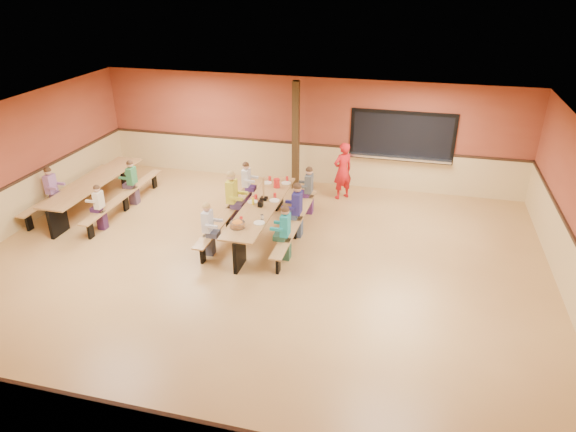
# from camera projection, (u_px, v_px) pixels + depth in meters

# --- Properties ---
(ground) EXTENTS (12.00, 12.00, 0.00)m
(ground) POSITION_uv_depth(u_px,v_px,m) (255.00, 268.00, 10.68)
(ground) COLOR olive
(ground) RESTS_ON ground
(room_envelope) EXTENTS (12.04, 10.04, 3.02)m
(room_envelope) POSITION_uv_depth(u_px,v_px,m) (254.00, 239.00, 10.38)
(room_envelope) COLOR brown
(room_envelope) RESTS_ON ground
(kitchen_pass_through) EXTENTS (2.78, 0.28, 1.38)m
(kitchen_pass_through) POSITION_uv_depth(u_px,v_px,m) (402.00, 139.00, 13.78)
(kitchen_pass_through) COLOR black
(kitchen_pass_through) RESTS_ON ground
(structural_post) EXTENTS (0.18, 0.18, 3.00)m
(structural_post) POSITION_uv_depth(u_px,v_px,m) (296.00, 137.00, 13.90)
(structural_post) COLOR #312110
(structural_post) RESTS_ON ground
(cafeteria_table_main) EXTENTS (1.91, 3.70, 0.74)m
(cafeteria_table_main) POSITION_uv_depth(u_px,v_px,m) (261.00, 213.00, 11.83)
(cafeteria_table_main) COLOR olive
(cafeteria_table_main) RESTS_ON ground
(cafeteria_table_second) EXTENTS (1.91, 3.70, 0.74)m
(cafeteria_table_second) POSITION_uv_depth(u_px,v_px,m) (95.00, 188.00, 13.17)
(cafeteria_table_second) COLOR olive
(cafeteria_table_second) RESTS_ON ground
(seated_child_white_left) EXTENTS (0.37, 0.30, 1.20)m
(seated_child_white_left) POSITION_uv_depth(u_px,v_px,m) (208.00, 229.00, 10.95)
(seated_child_white_left) COLOR silver
(seated_child_white_left) RESTS_ON ground
(seated_adult_yellow) EXTENTS (0.43, 0.35, 1.34)m
(seated_adult_yellow) POSITION_uv_depth(u_px,v_px,m) (232.00, 198.00, 12.24)
(seated_adult_yellow) COLOR gold
(seated_adult_yellow) RESTS_ON ground
(seated_child_grey_left) EXTENTS (0.36, 0.29, 1.19)m
(seated_child_grey_left) POSITION_uv_depth(u_px,v_px,m) (246.00, 185.00, 13.21)
(seated_child_grey_left) COLOR silver
(seated_child_grey_left) RESTS_ON ground
(seated_child_teal_right) EXTENTS (0.37, 0.30, 1.21)m
(seated_child_teal_right) POSITION_uv_depth(u_px,v_px,m) (285.00, 233.00, 10.77)
(seated_child_teal_right) COLOR teal
(seated_child_teal_right) RESTS_ON ground
(seated_child_navy_right) EXTENTS (0.41, 0.34, 1.29)m
(seated_child_navy_right) POSITION_uv_depth(u_px,v_px,m) (297.00, 210.00, 11.69)
(seated_child_navy_right) COLOR navy
(seated_child_navy_right) RESTS_ON ground
(seated_child_char_right) EXTENTS (0.37, 0.31, 1.22)m
(seated_child_char_right) POSITION_uv_depth(u_px,v_px,m) (309.00, 191.00, 12.82)
(seated_child_char_right) COLOR #464D50
(seated_child_char_right) RESTS_ON ground
(seated_child_purple_sec) EXTENTS (0.37, 0.31, 1.22)m
(seated_child_purple_sec) POSITION_uv_depth(u_px,v_px,m) (52.00, 191.00, 12.80)
(seated_child_purple_sec) COLOR #98639D
(seated_child_purple_sec) RESTS_ON ground
(seated_child_green_sec) EXTENTS (0.36, 0.29, 1.18)m
(seated_child_green_sec) POSITION_uv_depth(u_px,v_px,m) (132.00, 183.00, 13.34)
(seated_child_green_sec) COLOR #2F7344
(seated_child_green_sec) RESTS_ON ground
(seated_child_tan_sec) EXTENTS (0.32, 0.26, 1.11)m
(seated_child_tan_sec) POSITION_uv_depth(u_px,v_px,m) (100.00, 208.00, 12.04)
(seated_child_tan_sec) COLOR beige
(seated_child_tan_sec) RESTS_ON ground
(standing_woman) EXTENTS (0.67, 0.66, 1.55)m
(standing_woman) POSITION_uv_depth(u_px,v_px,m) (343.00, 171.00, 13.60)
(standing_woman) COLOR red
(standing_woman) RESTS_ON ground
(punch_pitcher) EXTENTS (0.16, 0.16, 0.22)m
(punch_pitcher) POSITION_uv_depth(u_px,v_px,m) (277.00, 183.00, 12.63)
(punch_pitcher) COLOR red
(punch_pitcher) RESTS_ON cafeteria_table_main
(chip_bowl) EXTENTS (0.32, 0.32, 0.15)m
(chip_bowl) POSITION_uv_depth(u_px,v_px,m) (237.00, 224.00, 10.69)
(chip_bowl) COLOR orange
(chip_bowl) RESTS_ON cafeteria_table_main
(napkin_dispenser) EXTENTS (0.10, 0.14, 0.13)m
(napkin_dispenser) POSITION_uv_depth(u_px,v_px,m) (261.00, 204.00, 11.63)
(napkin_dispenser) COLOR black
(napkin_dispenser) RESTS_ON cafeteria_table_main
(condiment_mustard) EXTENTS (0.06, 0.06, 0.17)m
(condiment_mustard) POSITION_uv_depth(u_px,v_px,m) (253.00, 201.00, 11.71)
(condiment_mustard) COLOR yellow
(condiment_mustard) RESTS_ON cafeteria_table_main
(condiment_ketchup) EXTENTS (0.06, 0.06, 0.17)m
(condiment_ketchup) POSITION_uv_depth(u_px,v_px,m) (253.00, 200.00, 11.77)
(condiment_ketchup) COLOR #B2140F
(condiment_ketchup) RESTS_ON cafeteria_table_main
(table_paddle) EXTENTS (0.16, 0.16, 0.56)m
(table_paddle) POSITION_uv_depth(u_px,v_px,m) (264.00, 194.00, 11.94)
(table_paddle) COLOR black
(table_paddle) RESTS_ON cafeteria_table_main
(place_settings) EXTENTS (0.65, 3.30, 0.11)m
(place_settings) POSITION_uv_depth(u_px,v_px,m) (261.00, 203.00, 11.71)
(place_settings) COLOR beige
(place_settings) RESTS_ON cafeteria_table_main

